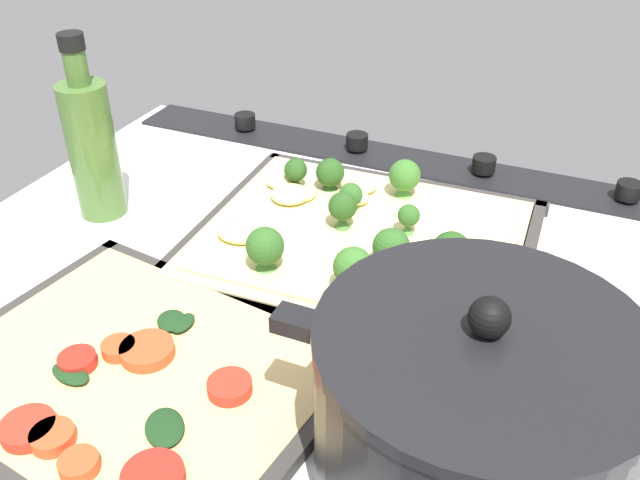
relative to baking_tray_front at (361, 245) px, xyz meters
The scene contains 8 objects.
ground_plane 8.18cm from the baking_tray_front, 89.00° to the left, with size 81.11×63.85×3.00cm, color white.
stove_control_panel 20.46cm from the baking_tray_front, 89.61° to the right, with size 77.86×7.00×2.60cm.
baking_tray_front is the anchor object (origin of this frame).
broccoli_pizza 1.63cm from the baking_tray_front, 10.38° to the left, with size 31.85×27.48×5.85cm.
baking_tray_back 26.50cm from the baking_tray_front, 68.88° to the left, with size 34.04×28.72×1.30cm.
veggie_pizza_back 27.02cm from the baking_tray_front, 69.56° to the left, with size 31.32×26.00×1.90cm.
cooking_pot 29.84cm from the baking_tray_front, 123.65° to the left, with size 26.59×19.78×15.91cm.
oil_bottle 29.96cm from the baking_tray_front, ahead, with size 5.06×5.06×19.73cm.
Camera 1 is at (-19.33, 46.75, 38.86)cm, focal length 38.46 mm.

